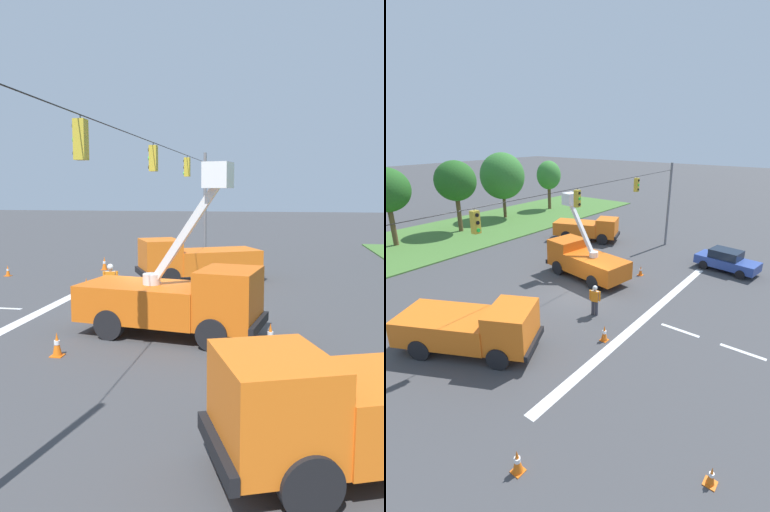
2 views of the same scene
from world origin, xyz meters
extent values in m
plane|color=#424244|center=(0.00, 0.00, 0.00)|extent=(200.00, 200.00, 0.00)
cube|color=#477533|center=(0.00, 18.00, 0.05)|extent=(56.00, 12.00, 0.10)
cube|color=silver|center=(0.00, -4.65, 0.00)|extent=(17.60, 0.50, 0.01)
cube|color=silver|center=(0.00, -6.65, 0.00)|extent=(0.20, 2.00, 0.01)
cube|color=silver|center=(0.00, -9.65, 0.00)|extent=(0.20, 2.00, 0.01)
cylinder|color=slate|center=(13.00, 0.00, 3.60)|extent=(0.20, 0.20, 7.20)
cylinder|color=black|center=(0.00, 0.00, 6.60)|extent=(26.00, 0.03, 0.03)
cylinder|color=black|center=(-6.87, 0.00, 6.55)|extent=(0.02, 0.02, 0.10)
cube|color=gold|center=(-6.87, 0.00, 6.02)|extent=(0.32, 0.28, 0.96)
cylinder|color=black|center=(-6.87, -0.16, 6.34)|extent=(0.16, 0.05, 0.16)
cylinder|color=black|center=(-6.87, -0.16, 6.02)|extent=(0.16, 0.05, 0.16)
cylinder|color=green|center=(-6.87, -0.16, 5.70)|extent=(0.16, 0.05, 0.16)
cylinder|color=black|center=(0.02, 0.00, 6.55)|extent=(0.02, 0.02, 0.10)
cube|color=gold|center=(0.02, 0.00, 6.02)|extent=(0.32, 0.28, 0.96)
cylinder|color=black|center=(0.02, -0.16, 6.34)|extent=(0.16, 0.05, 0.16)
cylinder|color=green|center=(0.02, -0.16, 6.02)|extent=(0.16, 0.05, 0.16)
cylinder|color=black|center=(0.02, -0.16, 5.70)|extent=(0.16, 0.05, 0.16)
cylinder|color=black|center=(6.96, 0.00, 6.55)|extent=(0.02, 0.02, 0.10)
cube|color=gold|center=(6.96, 0.00, 6.02)|extent=(0.32, 0.28, 0.96)
cylinder|color=black|center=(6.96, -0.16, 6.34)|extent=(0.16, 0.05, 0.16)
cylinder|color=green|center=(6.96, -0.16, 6.02)|extent=(0.16, 0.05, 0.16)
cylinder|color=black|center=(6.96, -0.16, 5.70)|extent=(0.16, 0.05, 0.16)
cylinder|color=brown|center=(-2.05, 18.85, 1.65)|extent=(0.43, 0.43, 3.30)
ellipsoid|color=#235B1E|center=(-2.05, 18.85, 4.99)|extent=(3.96, 3.68, 3.77)
cylinder|color=brown|center=(4.27, 18.31, 1.75)|extent=(0.43, 0.43, 3.49)
ellipsoid|color=#235B1E|center=(4.27, 18.31, 5.14)|extent=(3.88, 4.23, 3.90)
cylinder|color=brown|center=(11.09, 19.40, 1.38)|extent=(0.36, 0.36, 2.77)
ellipsoid|color=#33752D|center=(11.09, 19.40, 4.91)|extent=(5.03, 5.03, 5.23)
cylinder|color=brown|center=(18.05, 18.59, 1.53)|extent=(0.42, 0.42, 3.06)
ellipsoid|color=#387F33|center=(18.05, 18.59, 4.45)|extent=(3.27, 2.95, 3.61)
cube|color=orange|center=(2.45, 0.24, 1.10)|extent=(3.02, 4.51, 1.20)
cube|color=orange|center=(2.93, 3.19, 1.43)|extent=(2.54, 2.13, 1.85)
cube|color=#1E2838|center=(3.03, 3.81, 1.75)|extent=(2.01, 0.42, 0.83)
cube|color=black|center=(3.09, 4.15, 0.65)|extent=(2.37, 0.54, 0.30)
cylinder|color=black|center=(1.81, 3.13, 0.50)|extent=(0.44, 1.03, 1.00)
cylinder|color=black|center=(3.97, 2.78, 0.50)|extent=(0.44, 1.03, 1.00)
cylinder|color=black|center=(1.25, -0.32, 0.50)|extent=(0.44, 1.03, 1.00)
cylinder|color=black|center=(3.41, -0.67, 0.50)|extent=(0.44, 1.03, 1.00)
cylinder|color=silver|center=(2.50, 0.53, 1.88)|extent=(0.60, 0.60, 0.36)
cube|color=white|center=(2.68, 1.67, 3.37)|extent=(0.64, 2.50, 3.48)
cube|color=white|center=(2.87, 2.80, 5.29)|extent=(1.02, 0.93, 0.80)
cube|color=orange|center=(-7.93, 1.40, 1.10)|extent=(4.23, 5.03, 1.19)
cube|color=orange|center=(-6.50, -1.37, 1.41)|extent=(2.99, 2.77, 1.82)
cube|color=#1E2838|center=(-6.20, -1.95, 1.73)|extent=(1.93, 1.06, 0.82)
cube|color=black|center=(-6.03, -2.27, 0.65)|extent=(2.29, 1.29, 0.30)
cylinder|color=black|center=(-5.59, -0.62, 0.50)|extent=(0.71, 1.02, 1.00)
cylinder|color=black|center=(-7.63, -1.68, 0.50)|extent=(0.71, 1.02, 1.00)
cylinder|color=black|center=(-7.27, 2.63, 0.50)|extent=(0.71, 1.02, 1.00)
cylinder|color=black|center=(-9.31, 1.57, 0.50)|extent=(0.71, 1.02, 1.00)
cube|color=orange|center=(9.51, 7.39, 1.09)|extent=(3.52, 4.59, 1.18)
cube|color=orange|center=(10.56, 4.68, 1.34)|extent=(2.60, 2.39, 1.67)
cube|color=#1E2838|center=(10.78, 4.11, 1.63)|extent=(1.79, 0.77, 0.75)
cube|color=black|center=(10.90, 3.79, 0.65)|extent=(2.12, 0.94, 0.30)
cylinder|color=black|center=(11.42, 5.26, 0.50)|extent=(0.62, 1.03, 1.00)
cylinder|color=black|center=(9.53, 4.53, 0.50)|extent=(0.62, 1.03, 1.00)
cylinder|color=black|center=(10.20, 8.43, 0.50)|extent=(0.62, 1.03, 1.00)
cylinder|color=black|center=(8.31, 7.70, 0.50)|extent=(0.62, 1.03, 1.00)
cube|color=#2D4799|center=(9.85, -6.16, 0.64)|extent=(2.34, 4.50, 0.64)
cube|color=#192333|center=(9.87, -6.01, 1.26)|extent=(1.77, 2.25, 0.60)
cylinder|color=black|center=(10.52, -7.60, 0.32)|extent=(0.29, 0.66, 0.64)
cylinder|color=black|center=(8.81, -7.36, 0.32)|extent=(0.29, 0.66, 0.64)
cylinder|color=black|center=(10.89, -4.96, 0.32)|extent=(0.29, 0.66, 0.64)
cylinder|color=black|center=(9.18, -4.72, 0.32)|extent=(0.29, 0.66, 0.64)
cylinder|color=#383842|center=(-1.33, -2.36, 0.42)|extent=(0.18, 0.18, 0.85)
cylinder|color=#383842|center=(-1.37, -2.17, 0.42)|extent=(0.18, 0.18, 0.85)
cube|color=orange|center=(-1.35, -2.27, 1.15)|extent=(0.33, 0.45, 0.60)
cube|color=silver|center=(-1.35, -2.27, 1.15)|extent=(0.18, 0.43, 0.62)
cylinder|color=orange|center=(-1.29, -2.53, 1.18)|extent=(0.11, 0.11, 0.55)
cylinder|color=orange|center=(-1.42, -2.01, 1.18)|extent=(0.11, 0.11, 0.55)
sphere|color=tan|center=(-1.35, -2.27, 1.58)|extent=(0.22, 0.22, 0.22)
sphere|color=white|center=(-1.35, -2.27, 1.64)|extent=(0.26, 0.26, 0.26)
cube|color=orange|center=(-3.88, 0.02, 0.01)|extent=(0.36, 0.36, 0.03)
cone|color=orange|center=(-3.88, 0.02, 0.36)|extent=(0.26, 0.26, 0.66)
cylinder|color=white|center=(-3.88, 0.02, 0.39)|extent=(0.16, 0.16, 0.12)
cube|color=orange|center=(3.37, 4.51, 0.01)|extent=(0.36, 0.36, 0.03)
cone|color=orange|center=(3.37, 4.51, 0.41)|extent=(0.30, 0.30, 0.75)
cylinder|color=white|center=(3.37, 4.51, 0.44)|extent=(0.19, 0.19, 0.14)
cube|color=orange|center=(-7.30, -10.48, 0.01)|extent=(0.36, 0.36, 0.03)
cone|color=orange|center=(-7.30, -10.48, 0.33)|extent=(0.24, 0.24, 0.60)
cylinder|color=white|center=(-7.30, -10.48, 0.36)|extent=(0.15, 0.15, 0.11)
cube|color=orange|center=(-10.40, -5.83, 0.01)|extent=(0.36, 0.36, 0.03)
cone|color=orange|center=(-10.40, -5.83, 0.43)|extent=(0.32, 0.32, 0.79)
cylinder|color=white|center=(-10.40, -5.83, 0.46)|extent=(0.20, 0.20, 0.14)
cube|color=orange|center=(-3.11, -4.07, 0.01)|extent=(0.36, 0.36, 0.03)
cone|color=orange|center=(-3.11, -4.07, 0.42)|extent=(0.31, 0.31, 0.79)
cylinder|color=white|center=(-3.11, -4.07, 0.46)|extent=(0.20, 0.20, 0.14)
cube|color=orange|center=(6.12, 6.69, 0.01)|extent=(0.36, 0.36, 0.03)
cone|color=orange|center=(6.12, 6.69, 0.32)|extent=(0.23, 0.23, 0.58)
cylinder|color=white|center=(6.12, 6.69, 0.35)|extent=(0.14, 0.14, 0.10)
cube|color=orange|center=(5.26, -1.61, 0.01)|extent=(0.36, 0.36, 0.03)
cone|color=orange|center=(5.26, -1.61, 0.38)|extent=(0.28, 0.28, 0.70)
cylinder|color=white|center=(5.26, -1.61, 0.41)|extent=(0.17, 0.17, 0.13)
camera|label=1|loc=(18.45, 4.73, 4.80)|focal=35.00mm
camera|label=2|loc=(-15.18, -11.77, 9.46)|focal=24.00mm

